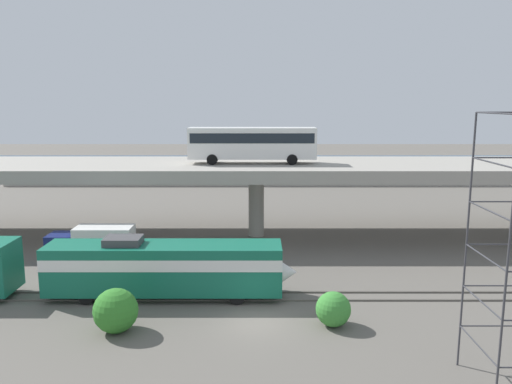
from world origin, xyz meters
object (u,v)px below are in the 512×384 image
object	(u,v)px
parked_car_2	(385,168)
parked_car_3	(425,168)
parked_car_0	(229,170)
service_truck_west	(92,244)
transit_bus_on_overpass	(250,142)
parked_car_1	(423,171)
parked_car_4	(338,171)
train_locomotive	(174,266)

from	to	relation	value
parked_car_2	parked_car_3	xyz separation A→B (m)	(6.65, -0.38, 0.00)
parked_car_2	parked_car_3	distance (m)	6.66
parked_car_2	parked_car_0	bearing A→B (deg)	-174.49
parked_car_3	service_truck_west	bearing A→B (deg)	47.03
transit_bus_on_overpass	parked_car_1	bearing A→B (deg)	-130.00
parked_car_3	transit_bus_on_overpass	bearing A→B (deg)	51.61
parked_car_0	parked_car_2	world-z (taller)	same
parked_car_1	parked_car_2	bearing A→B (deg)	-39.41
service_truck_west	parked_car_0	size ratio (longest dim) A/B	1.56
transit_bus_on_overpass	parked_car_1	world-z (taller)	transit_bus_on_overpass
parked_car_2	parked_car_4	xyz separation A→B (m)	(-8.72, -4.70, -0.00)
train_locomotive	service_truck_west	distance (m)	10.78
train_locomotive	parked_car_0	size ratio (longest dim) A/B	3.83
service_truck_west	parked_car_2	world-z (taller)	service_truck_west
parked_car_2	parked_car_1	bearing A→B (deg)	-39.41
parked_car_0	parked_car_1	size ratio (longest dim) A/B	1.01
parked_car_4	parked_car_3	bearing A→B (deg)	15.73
parked_car_0	parked_car_3	distance (m)	33.05
transit_bus_on_overpass	service_truck_west	bearing A→B (deg)	32.71
transit_bus_on_overpass	parked_car_0	distance (m)	35.72
parked_car_1	parked_car_2	size ratio (longest dim) A/B	0.98
service_truck_west	parked_car_1	bearing A→B (deg)	-134.48
train_locomotive	parked_car_1	bearing A→B (deg)	56.09
service_truck_west	parked_car_4	distance (m)	48.81
service_truck_west	parked_car_3	distance (m)	61.74
parked_car_0	parked_car_3	xyz separation A→B (m)	(32.98, 2.16, 0.00)
service_truck_west	parked_car_0	bearing A→B (deg)	-101.95
train_locomotive	parked_car_3	bearing A→B (deg)	56.91
parked_car_3	parked_car_4	size ratio (longest dim) A/B	1.00
transit_bus_on_overpass	parked_car_4	distance (m)	36.19
parked_car_4	parked_car_2	bearing A→B (deg)	28.35
train_locomotive	parked_car_4	xyz separation A→B (m)	(18.87, 48.22, -0.21)
parked_car_0	parked_car_2	distance (m)	26.46
train_locomotive	service_truck_west	size ratio (longest dim) A/B	2.45
parked_car_1	train_locomotive	bearing A→B (deg)	56.09
train_locomotive	transit_bus_on_overpass	world-z (taller)	transit_bus_on_overpass
train_locomotive	parked_car_2	distance (m)	59.68
train_locomotive	parked_car_2	size ratio (longest dim) A/B	3.79
parked_car_4	train_locomotive	bearing A→B (deg)	-111.37
parked_car_3	train_locomotive	bearing A→B (deg)	56.91
parked_car_0	train_locomotive	bearing A→B (deg)	-91.42
parked_car_4	transit_bus_on_overpass	bearing A→B (deg)	-113.09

